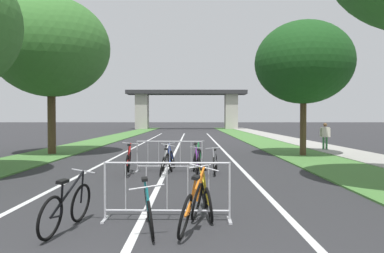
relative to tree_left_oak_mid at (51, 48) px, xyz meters
The scene contains 22 objects.
grass_verge_left 13.71m from the tree_left_oak_mid, 90.69° to the left, with size 2.81×67.88×0.05m, color #477A38.
grass_verge_right 18.47m from the tree_left_oak_mid, 45.57° to the left, with size 2.81×67.88×0.05m, color #477A38.
sidewalk_path_right 20.31m from the tree_left_oak_mid, 40.12° to the left, with size 2.40×67.88×0.08m, color #9E9B93.
lane_stripe_center 9.28m from the tree_left_oak_mid, 36.34° to the left, with size 0.14×39.27×0.01m, color silver.
lane_stripe_right_lane 11.22m from the tree_left_oak_mid, 27.11° to the left, with size 0.14×39.27×0.01m, color silver.
lane_stripe_left_lane 7.78m from the tree_left_oak_mid, 52.59° to the left, with size 0.14×39.27×0.01m, color silver.
overpass_bridge 41.43m from the tree_left_oak_mid, 81.51° to the left, with size 19.61×3.78×6.36m.
tree_left_oak_mid is the anchor object (origin of this frame).
tree_right_oak_near 12.40m from the tree_left_oak_mid, ahead, with size 4.63×4.63×6.45m.
crowd_barrier_nearest 14.06m from the tree_left_oak_mid, 60.15° to the right, with size 2.29×0.48×1.05m.
crowd_barrier_second 9.72m from the tree_left_oak_mid, 42.19° to the right, with size 2.29×0.53×1.05m.
bicycle_teal_0 14.42m from the tree_left_oak_mid, 62.21° to the right, with size 0.53×1.63×0.84m.
bicycle_silver_1 11.06m from the tree_left_oak_mid, 38.00° to the right, with size 0.48×1.65×0.91m.
bicycle_black_2 13.92m from the tree_left_oak_mid, 67.44° to the right, with size 0.56×1.64×0.95m.
bicycle_green_3 10.16m from the tree_left_oak_mid, 34.96° to the right, with size 0.44×1.66×1.00m.
bicycle_orange_4 14.72m from the tree_left_oak_mid, 59.56° to the right, with size 0.73×1.71×1.02m.
bicycle_blue_5 9.56m from the tree_left_oak_mid, 39.75° to the right, with size 0.44×1.64×0.93m.
bicycle_white_6 10.00m from the tree_left_oak_mid, 45.36° to the right, with size 0.48×1.69×0.97m.
bicycle_red_7 9.38m from the tree_left_oak_mid, 51.64° to the right, with size 0.55×1.75×1.01m.
bicycle_purple_8 10.68m from the tree_left_oak_mid, 40.72° to the right, with size 0.43×1.67×0.86m.
bicycle_yellow_9 14.17m from the tree_left_oak_mid, 56.72° to the right, with size 0.45×1.58×0.94m.
pedestrian_in_red_jacket 15.20m from the tree_left_oak_mid, ahead, with size 0.57×0.29×1.56m.
Camera 1 is at (0.90, -2.60, 1.83)m, focal length 33.23 mm.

